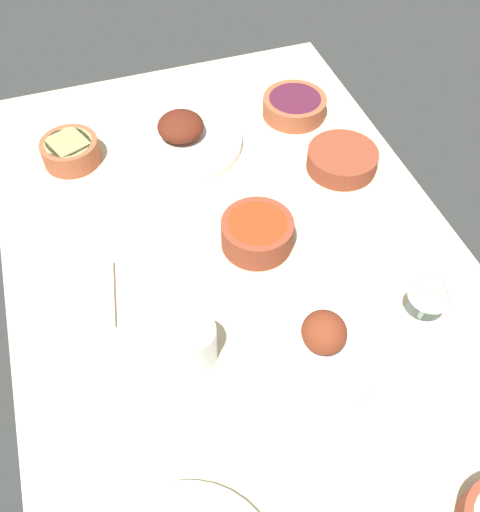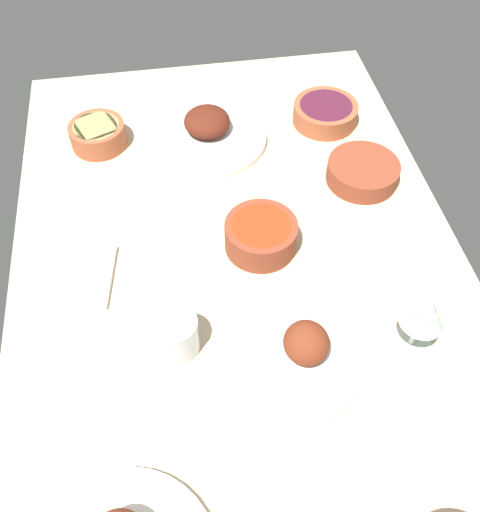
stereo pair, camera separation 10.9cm
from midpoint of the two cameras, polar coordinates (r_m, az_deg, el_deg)
name	(u,v)px [view 2 (the right image)]	position (r cm, az deg, el deg)	size (l,w,h in cm)	color
dining_table	(240,268)	(111.85, 2.78, -1.45)	(140.00, 90.00, 4.00)	#C6B28E
plate_near_viewer	(299,353)	(97.98, 9.32, -9.98)	(24.20, 24.20, 8.31)	white
plate_center_main	(206,132)	(135.42, -1.16, 12.53)	(29.18, 29.18, 7.12)	white
bowl_sauce	(261,235)	(110.59, 4.97, 2.00)	(14.50, 14.50, 6.28)	brown
bowl_onions	(325,113)	(142.46, 10.98, 14.16)	(15.63, 15.63, 4.87)	#A35133
bowl_potatoes	(98,134)	(136.02, -12.16, 12.03)	(12.99, 12.99, 5.49)	#A35133
bowl_pasta	(363,171)	(128.37, 14.91, 8.28)	(15.90, 15.90, 4.67)	brown
wine_glass	(425,313)	(98.24, 21.49, -5.70)	(7.60, 7.60, 14.00)	silver
water_tumbler	(176,334)	(96.35, -3.35, -8.27)	(7.86, 7.86, 8.14)	silver
folded_napkin	(81,277)	(110.22, -13.37, -2.27)	(14.88, 12.15, 1.20)	white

